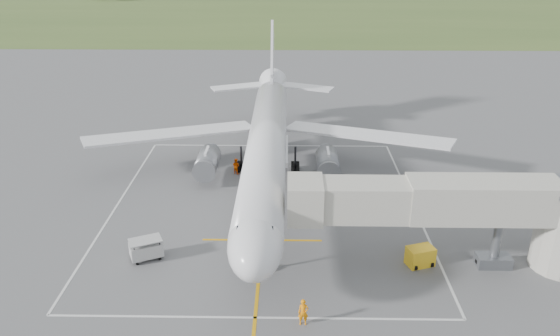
{
  "coord_description": "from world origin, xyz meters",
  "views": [
    {
      "loc": [
        2.15,
        -49.44,
        23.71
      ],
      "look_at": [
        1.4,
        -4.0,
        4.0
      ],
      "focal_mm": 35.0,
      "sensor_mm": 36.0,
      "label": 1
    }
  ],
  "objects_px": {
    "ramp_worker_wing": "(236,166)",
    "jet_bridge": "(471,211)",
    "ramp_worker_nose": "(303,312)",
    "gpu_unit": "(420,256)",
    "airliner": "(267,145)",
    "baggage_cart": "(146,249)"
  },
  "relations": [
    {
      "from": "ramp_worker_wing",
      "to": "jet_bridge",
      "type": "bearing_deg",
      "value": 171.08
    },
    {
      "from": "ramp_worker_nose",
      "to": "jet_bridge",
      "type": "bearing_deg",
      "value": 28.7
    },
    {
      "from": "gpu_unit",
      "to": "ramp_worker_wing",
      "type": "bearing_deg",
      "value": 114.21
    },
    {
      "from": "gpu_unit",
      "to": "ramp_worker_wing",
      "type": "relative_size",
      "value": 1.35
    },
    {
      "from": "jet_bridge",
      "to": "gpu_unit",
      "type": "relative_size",
      "value": 10.06
    },
    {
      "from": "airliner",
      "to": "ramp_worker_wing",
      "type": "height_order",
      "value": "airliner"
    },
    {
      "from": "gpu_unit",
      "to": "baggage_cart",
      "type": "relative_size",
      "value": 0.82
    },
    {
      "from": "baggage_cart",
      "to": "ramp_worker_wing",
      "type": "relative_size",
      "value": 1.66
    },
    {
      "from": "gpu_unit",
      "to": "ramp_worker_nose",
      "type": "xyz_separation_m",
      "value": [
        -9.19,
        -7.14,
        0.2
      ]
    },
    {
      "from": "ramp_worker_nose",
      "to": "ramp_worker_wing",
      "type": "xyz_separation_m",
      "value": [
        -6.6,
        24.27,
        -0.08
      ]
    },
    {
      "from": "airliner",
      "to": "ramp_worker_wing",
      "type": "bearing_deg",
      "value": 139.27
    },
    {
      "from": "baggage_cart",
      "to": "ramp_worker_nose",
      "type": "xyz_separation_m",
      "value": [
        12.15,
        -7.64,
        0.06
      ]
    },
    {
      "from": "gpu_unit",
      "to": "baggage_cart",
      "type": "distance_m",
      "value": 21.34
    },
    {
      "from": "gpu_unit",
      "to": "baggage_cart",
      "type": "bearing_deg",
      "value": 160.21
    },
    {
      "from": "airliner",
      "to": "gpu_unit",
      "type": "relative_size",
      "value": 20.1
    },
    {
      "from": "ramp_worker_nose",
      "to": "baggage_cart",
      "type": "bearing_deg",
      "value": 147.07
    },
    {
      "from": "baggage_cart",
      "to": "gpu_unit",
      "type": "bearing_deg",
      "value": -26.23
    },
    {
      "from": "jet_bridge",
      "to": "ramp_worker_wing",
      "type": "distance_m",
      "value": 26.01
    },
    {
      "from": "airliner",
      "to": "baggage_cart",
      "type": "relative_size",
      "value": 16.4
    },
    {
      "from": "airliner",
      "to": "ramp_worker_wing",
      "type": "xyz_separation_m",
      "value": [
        -3.41,
        2.94,
        -3.53
      ]
    },
    {
      "from": "jet_bridge",
      "to": "baggage_cart",
      "type": "height_order",
      "value": "jet_bridge"
    },
    {
      "from": "jet_bridge",
      "to": "gpu_unit",
      "type": "bearing_deg",
      "value": 179.0
    }
  ]
}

